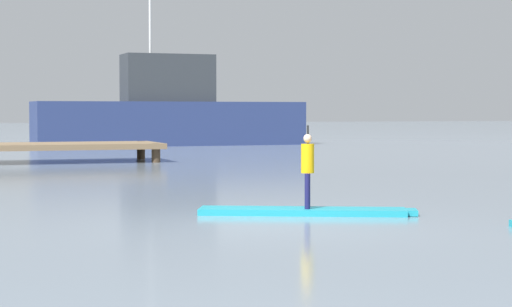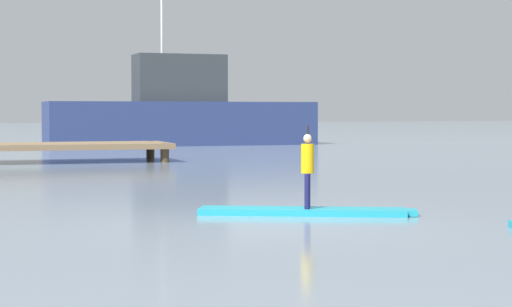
# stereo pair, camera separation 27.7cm
# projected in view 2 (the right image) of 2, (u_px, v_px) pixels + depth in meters

# --- Properties ---
(ground_plane) EXTENTS (240.00, 240.00, 0.00)m
(ground_plane) POSITION_uv_depth(u_px,v_px,m) (260.00, 224.00, 13.79)
(ground_plane) COLOR gray
(paddleboard_near) EXTENTS (3.41, 1.90, 0.10)m
(paddleboard_near) POSITION_uv_depth(u_px,v_px,m) (307.00, 211.00, 15.05)
(paddleboard_near) COLOR #1E9EB2
(paddleboard_near) RESTS_ON ground
(paddler_child_solo) EXTENTS (0.27, 0.39, 1.33)m
(paddler_child_solo) POSITION_uv_depth(u_px,v_px,m) (308.00, 166.00, 15.03)
(paddler_child_solo) COLOR #19194C
(paddler_child_solo) RESTS_ON paddleboard_near
(fishing_boat_white_large) EXTENTS (13.06, 3.21, 10.37)m
(fishing_boat_white_large) POSITION_uv_depth(u_px,v_px,m) (182.00, 115.00, 45.41)
(fishing_boat_white_large) COLOR navy
(fishing_boat_white_large) RESTS_ON ground
(floating_dock) EXTENTS (9.52, 2.89, 0.61)m
(floating_dock) POSITION_uv_depth(u_px,v_px,m) (20.00, 147.00, 30.07)
(floating_dock) COLOR #846B4C
(floating_dock) RESTS_ON ground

